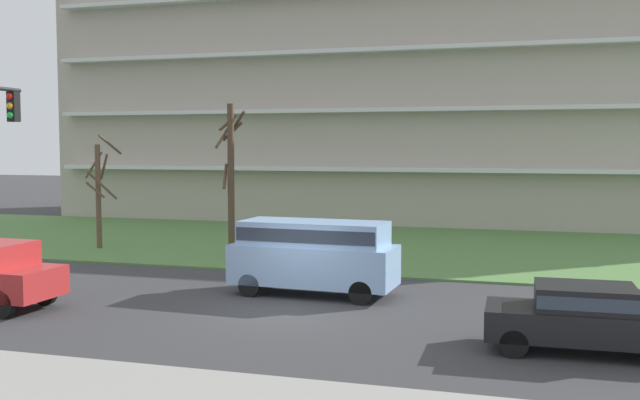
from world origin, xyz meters
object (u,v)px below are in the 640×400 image
Objects in this scene: tree_far_left at (99,191)px; sedan_black_center_right at (584,316)px; tree_left at (231,175)px; van_blue_center_left at (314,251)px.

tree_far_left is 1.18× the size of sedan_black_center_right.
tree_far_left reaches higher than sedan_black_center_right.
tree_left is 1.23× the size of van_blue_center_left.
tree_left reaches higher than van_blue_center_left.
tree_far_left is at bearing 149.19° from sedan_black_center_right.
tree_left is at bearing -3.24° from tree_far_left.
tree_left is 17.64m from sedan_black_center_right.
van_blue_center_left is 1.20× the size of sedan_black_center_right.
tree_far_left is at bearing -26.46° from van_blue_center_left.
tree_left is at bearing -46.30° from van_blue_center_left.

